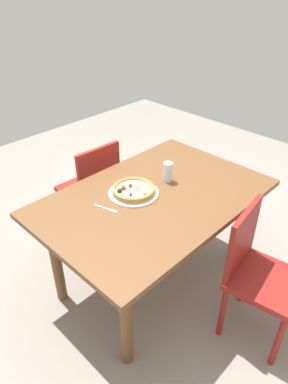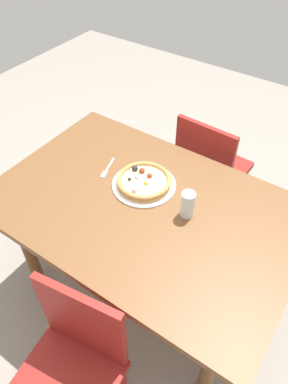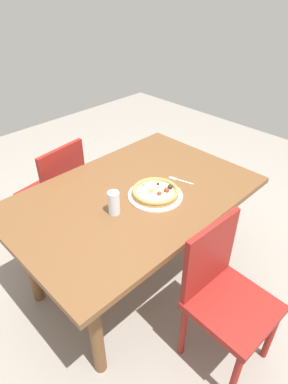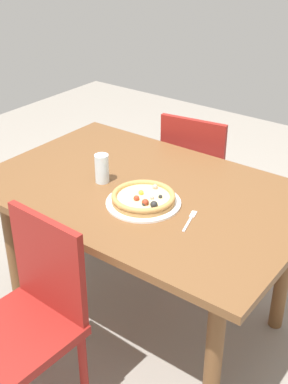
% 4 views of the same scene
% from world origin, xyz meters
% --- Properties ---
extents(ground_plane, '(6.00, 6.00, 0.00)m').
position_xyz_m(ground_plane, '(0.00, 0.00, 0.00)').
color(ground_plane, gray).
extents(dining_table, '(1.49, 0.99, 0.75)m').
position_xyz_m(dining_table, '(0.00, 0.00, 0.65)').
color(dining_table, brown).
rests_on(dining_table, ground).
extents(chair_near, '(0.42, 0.42, 0.88)m').
position_xyz_m(chair_near, '(-0.03, -0.71, 0.48)').
color(chair_near, maroon).
rests_on(chair_near, ground).
extents(chair_far, '(0.45, 0.45, 0.88)m').
position_xyz_m(chair_far, '(-0.13, 0.71, 0.48)').
color(chair_far, maroon).
rests_on(chair_far, ground).
extents(plate, '(0.33, 0.33, 0.01)m').
position_xyz_m(plate, '(0.08, -0.11, 0.75)').
color(plate, white).
rests_on(plate, dining_table).
extents(pizza, '(0.28, 0.28, 0.05)m').
position_xyz_m(pizza, '(0.08, -0.11, 0.78)').
color(pizza, '#B78447').
rests_on(pizza, plate).
extents(fork, '(0.06, 0.16, 0.00)m').
position_xyz_m(fork, '(0.31, -0.10, 0.75)').
color(fork, silver).
rests_on(fork, dining_table).
extents(drinking_glass, '(0.07, 0.07, 0.14)m').
position_xyz_m(drinking_glass, '(-0.20, -0.06, 0.82)').
color(drinking_glass, silver).
rests_on(drinking_glass, dining_table).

